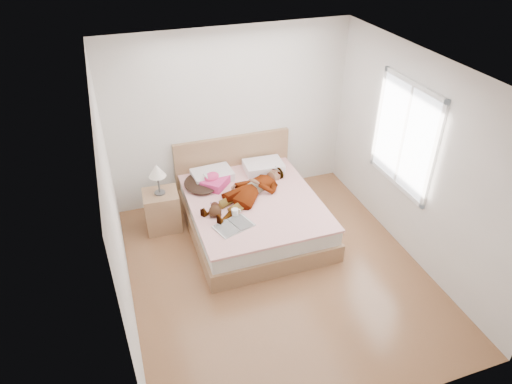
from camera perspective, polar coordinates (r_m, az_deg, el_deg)
The scene contains 11 objects.
ground at distance 5.91m, azimuth 2.71°, elevation -10.01°, with size 4.00×4.00×0.00m, color #56341B.
woman at distance 6.31m, azimuth -0.92°, elevation 0.39°, with size 0.58×1.55×0.21m, color silver.
hair at distance 6.60m, azimuth -6.85°, elevation 1.08°, with size 0.49×0.60×0.09m, color black.
phone at distance 6.49m, azimuth -6.23°, elevation 2.04°, with size 0.05×0.10×0.01m, color silver.
room_shell at distance 6.04m, azimuth 18.05°, elevation 6.64°, with size 4.00×4.00×4.00m.
bed at distance 6.48m, azimuth -0.53°, elevation -2.28°, with size 1.80×2.08×1.00m.
towel at distance 6.56m, azimuth -5.19°, elevation 1.41°, with size 0.49×0.49×0.20m.
magazine at distance 5.79m, azimuth -2.81°, elevation -4.25°, with size 0.55×0.44×0.03m.
coffee_mug at distance 5.95m, azimuth -2.62°, elevation -2.56°, with size 0.14×0.10×0.10m.
plush_toy at distance 5.98m, azimuth -5.13°, elevation -2.25°, with size 0.20×0.27×0.14m.
nightstand at distance 6.55m, azimuth -11.68°, elevation -1.94°, with size 0.50×0.45×1.03m.
Camera 1 is at (-1.65, -3.96, 4.06)m, focal length 32.00 mm.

